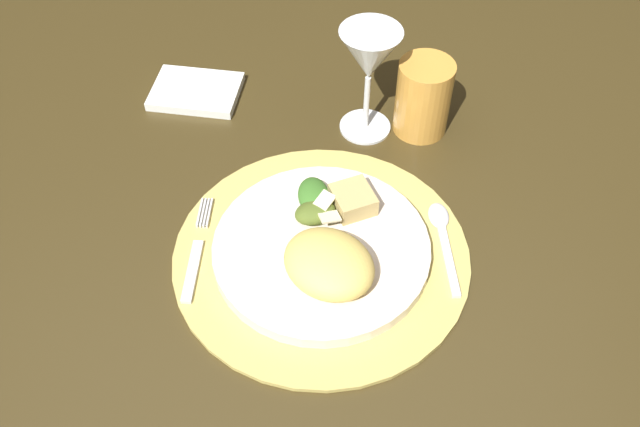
{
  "coord_description": "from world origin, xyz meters",
  "views": [
    {
      "loc": [
        0.05,
        -0.6,
        1.38
      ],
      "look_at": [
        0.06,
        -0.05,
        0.74
      ],
      "focal_mm": 39.4,
      "sensor_mm": 36.0,
      "label": 1
    }
  ],
  "objects_px": {
    "dinner_plate": "(321,249)",
    "spoon": "(442,232)",
    "dining_table": "(273,249)",
    "fork": "(196,253)",
    "napkin": "(196,91)",
    "amber_tumbler": "(423,98)",
    "wine_glass": "(369,59)"
  },
  "relations": [
    {
      "from": "dinner_plate",
      "to": "wine_glass",
      "type": "height_order",
      "value": "wine_glass"
    },
    {
      "from": "dining_table",
      "to": "fork",
      "type": "bearing_deg",
      "value": -130.43
    },
    {
      "from": "dinner_plate",
      "to": "wine_glass",
      "type": "xyz_separation_m",
      "value": [
        0.07,
        0.22,
        0.1
      ]
    },
    {
      "from": "napkin",
      "to": "amber_tumbler",
      "type": "height_order",
      "value": "amber_tumbler"
    },
    {
      "from": "spoon",
      "to": "wine_glass",
      "type": "bearing_deg",
      "value": 111.74
    },
    {
      "from": "spoon",
      "to": "dining_table",
      "type": "bearing_deg",
      "value": 160.51
    },
    {
      "from": "napkin",
      "to": "wine_glass",
      "type": "xyz_separation_m",
      "value": [
        0.24,
        -0.08,
        0.11
      ]
    },
    {
      "from": "dinner_plate",
      "to": "fork",
      "type": "height_order",
      "value": "dinner_plate"
    },
    {
      "from": "amber_tumbler",
      "to": "fork",
      "type": "bearing_deg",
      "value": -143.12
    },
    {
      "from": "dinner_plate",
      "to": "spoon",
      "type": "xyz_separation_m",
      "value": [
        0.15,
        0.03,
        -0.01
      ]
    },
    {
      "from": "fork",
      "to": "napkin",
      "type": "relative_size",
      "value": 1.24
    },
    {
      "from": "dining_table",
      "to": "napkin",
      "type": "height_order",
      "value": "napkin"
    },
    {
      "from": "fork",
      "to": "amber_tumbler",
      "type": "relative_size",
      "value": 1.46
    },
    {
      "from": "wine_glass",
      "to": "amber_tumbler",
      "type": "distance_m",
      "value": 0.1
    },
    {
      "from": "wine_glass",
      "to": "amber_tumbler",
      "type": "bearing_deg",
      "value": -0.77
    },
    {
      "from": "napkin",
      "to": "amber_tumbler",
      "type": "bearing_deg",
      "value": -14.17
    },
    {
      "from": "fork",
      "to": "amber_tumbler",
      "type": "height_order",
      "value": "amber_tumbler"
    },
    {
      "from": "wine_glass",
      "to": "dining_table",
      "type": "bearing_deg",
      "value": -137.35
    },
    {
      "from": "amber_tumbler",
      "to": "spoon",
      "type": "bearing_deg",
      "value": -89.14
    },
    {
      "from": "dinner_plate",
      "to": "napkin",
      "type": "xyz_separation_m",
      "value": [
        -0.17,
        0.3,
        -0.01
      ]
    },
    {
      "from": "dining_table",
      "to": "amber_tumbler",
      "type": "bearing_deg",
      "value": 30.2
    },
    {
      "from": "napkin",
      "to": "dinner_plate",
      "type": "bearing_deg",
      "value": -60.24
    },
    {
      "from": "fork",
      "to": "napkin",
      "type": "bearing_deg",
      "value": 94.85
    },
    {
      "from": "napkin",
      "to": "wine_glass",
      "type": "distance_m",
      "value": 0.28
    },
    {
      "from": "fork",
      "to": "amber_tumbler",
      "type": "distance_m",
      "value": 0.37
    },
    {
      "from": "dining_table",
      "to": "napkin",
      "type": "bearing_deg",
      "value": 118.26
    },
    {
      "from": "dinner_plate",
      "to": "wine_glass",
      "type": "distance_m",
      "value": 0.25
    },
    {
      "from": "dining_table",
      "to": "spoon",
      "type": "relative_size",
      "value": 10.57
    },
    {
      "from": "spoon",
      "to": "napkin",
      "type": "height_order",
      "value": "same"
    },
    {
      "from": "fork",
      "to": "wine_glass",
      "type": "height_order",
      "value": "wine_glass"
    },
    {
      "from": "fork",
      "to": "dinner_plate",
      "type": "bearing_deg",
      "value": -1.34
    },
    {
      "from": "fork",
      "to": "spoon",
      "type": "height_order",
      "value": "spoon"
    }
  ]
}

